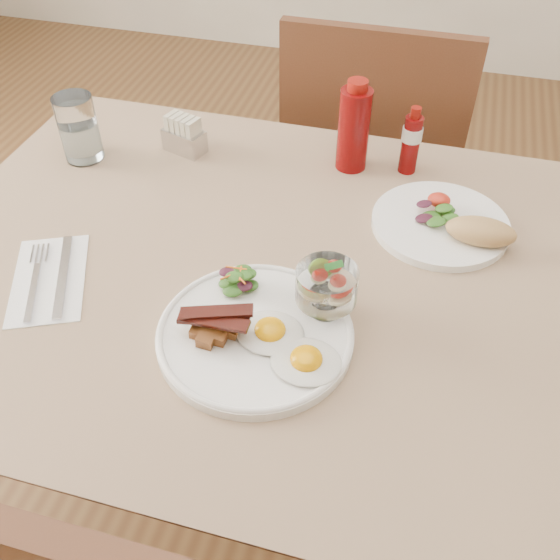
{
  "coord_description": "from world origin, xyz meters",
  "views": [
    {
      "loc": [
        0.14,
        -0.71,
        1.43
      ],
      "look_at": [
        -0.03,
        -0.1,
        0.82
      ],
      "focal_mm": 40.0,
      "sensor_mm": 36.0,
      "label": 1
    }
  ],
  "objects_px": {
    "chair_far": "(371,169)",
    "hot_sauce_bottle": "(411,141)",
    "main_plate": "(255,335)",
    "ketchup_bottle": "(354,128)",
    "sugar_caddy": "(184,136)",
    "second_plate": "(450,224)",
    "water_glass": "(80,132)",
    "fruit_cup": "(327,285)",
    "table": "(314,312)"
  },
  "relations": [
    {
      "from": "main_plate",
      "to": "ketchup_bottle",
      "type": "xyz_separation_m",
      "value": [
        0.05,
        0.47,
        0.07
      ]
    },
    {
      "from": "fruit_cup",
      "to": "sugar_caddy",
      "type": "height_order",
      "value": "fruit_cup"
    },
    {
      "from": "ketchup_bottle",
      "to": "water_glass",
      "type": "xyz_separation_m",
      "value": [
        -0.51,
        -0.11,
        -0.03
      ]
    },
    {
      "from": "second_plate",
      "to": "water_glass",
      "type": "height_order",
      "value": "water_glass"
    },
    {
      "from": "ketchup_bottle",
      "to": "water_glass",
      "type": "bearing_deg",
      "value": -167.99
    },
    {
      "from": "hot_sauce_bottle",
      "to": "water_glass",
      "type": "height_order",
      "value": "hot_sauce_bottle"
    },
    {
      "from": "hot_sauce_bottle",
      "to": "chair_far",
      "type": "bearing_deg",
      "value": 106.82
    },
    {
      "from": "chair_far",
      "to": "hot_sauce_bottle",
      "type": "bearing_deg",
      "value": -73.18
    },
    {
      "from": "ketchup_bottle",
      "to": "hot_sauce_bottle",
      "type": "height_order",
      "value": "ketchup_bottle"
    },
    {
      "from": "main_plate",
      "to": "sugar_caddy",
      "type": "height_order",
      "value": "sugar_caddy"
    },
    {
      "from": "hot_sauce_bottle",
      "to": "water_glass",
      "type": "relative_size",
      "value": 1.03
    },
    {
      "from": "chair_far",
      "to": "fruit_cup",
      "type": "relative_size",
      "value": 10.38
    },
    {
      "from": "hot_sauce_bottle",
      "to": "sugar_caddy",
      "type": "relative_size",
      "value": 1.45
    },
    {
      "from": "chair_far",
      "to": "water_glass",
      "type": "xyz_separation_m",
      "value": [
        -0.52,
        -0.46,
        0.28
      ]
    },
    {
      "from": "second_plate",
      "to": "sugar_caddy",
      "type": "distance_m",
      "value": 0.54
    },
    {
      "from": "table",
      "to": "ketchup_bottle",
      "type": "relative_size",
      "value": 7.56
    },
    {
      "from": "main_plate",
      "to": "ketchup_bottle",
      "type": "distance_m",
      "value": 0.48
    },
    {
      "from": "main_plate",
      "to": "fruit_cup",
      "type": "height_order",
      "value": "fruit_cup"
    },
    {
      "from": "ketchup_bottle",
      "to": "hot_sauce_bottle",
      "type": "distance_m",
      "value": 0.11
    },
    {
      "from": "second_plate",
      "to": "hot_sauce_bottle",
      "type": "relative_size",
      "value": 1.82
    },
    {
      "from": "ketchup_bottle",
      "to": "sugar_caddy",
      "type": "relative_size",
      "value": 1.93
    },
    {
      "from": "main_plate",
      "to": "fruit_cup",
      "type": "relative_size",
      "value": 3.12
    },
    {
      "from": "ketchup_bottle",
      "to": "sugar_caddy",
      "type": "distance_m",
      "value": 0.33
    },
    {
      "from": "main_plate",
      "to": "sugar_caddy",
      "type": "distance_m",
      "value": 0.52
    },
    {
      "from": "main_plate",
      "to": "fruit_cup",
      "type": "xyz_separation_m",
      "value": [
        0.09,
        0.07,
        0.06
      ]
    },
    {
      "from": "fruit_cup",
      "to": "ketchup_bottle",
      "type": "relative_size",
      "value": 0.51
    },
    {
      "from": "chair_far",
      "to": "ketchup_bottle",
      "type": "distance_m",
      "value": 0.47
    },
    {
      "from": "main_plate",
      "to": "sugar_caddy",
      "type": "relative_size",
      "value": 3.07
    },
    {
      "from": "chair_far",
      "to": "ketchup_bottle",
      "type": "relative_size",
      "value": 5.29
    },
    {
      "from": "chair_far",
      "to": "hot_sauce_bottle",
      "type": "relative_size",
      "value": 7.04
    },
    {
      "from": "table",
      "to": "second_plate",
      "type": "height_order",
      "value": "second_plate"
    },
    {
      "from": "sugar_caddy",
      "to": "main_plate",
      "type": "bearing_deg",
      "value": -39.49
    },
    {
      "from": "main_plate",
      "to": "water_glass",
      "type": "relative_size",
      "value": 2.19
    },
    {
      "from": "water_glass",
      "to": "sugar_caddy",
      "type": "bearing_deg",
      "value": 22.5
    },
    {
      "from": "fruit_cup",
      "to": "sugar_caddy",
      "type": "bearing_deg",
      "value": 134.62
    },
    {
      "from": "main_plate",
      "to": "sugar_caddy",
      "type": "xyz_separation_m",
      "value": [
        -0.28,
        0.44,
        0.02
      ]
    },
    {
      "from": "chair_far",
      "to": "main_plate",
      "type": "relative_size",
      "value": 3.32
    },
    {
      "from": "water_glass",
      "to": "second_plate",
      "type": "bearing_deg",
      "value": -3.67
    },
    {
      "from": "main_plate",
      "to": "second_plate",
      "type": "bearing_deg",
      "value": 52.28
    },
    {
      "from": "hot_sauce_bottle",
      "to": "water_glass",
      "type": "xyz_separation_m",
      "value": [
        -0.62,
        -0.12,
        -0.01
      ]
    },
    {
      "from": "fruit_cup",
      "to": "water_glass",
      "type": "bearing_deg",
      "value": 151.62
    },
    {
      "from": "ketchup_bottle",
      "to": "chair_far",
      "type": "bearing_deg",
      "value": 89.04
    },
    {
      "from": "table",
      "to": "fruit_cup",
      "type": "xyz_separation_m",
      "value": [
        0.03,
        -0.09,
        0.15
      ]
    },
    {
      "from": "fruit_cup",
      "to": "main_plate",
      "type": "bearing_deg",
      "value": -141.81
    },
    {
      "from": "table",
      "to": "water_glass",
      "type": "relative_size",
      "value": 10.4
    },
    {
      "from": "table",
      "to": "second_plate",
      "type": "xyz_separation_m",
      "value": [
        0.19,
        0.16,
        0.1
      ]
    },
    {
      "from": "fruit_cup",
      "to": "water_glass",
      "type": "relative_size",
      "value": 0.7
    },
    {
      "from": "hot_sauce_bottle",
      "to": "main_plate",
      "type": "bearing_deg",
      "value": -107.58
    },
    {
      "from": "main_plate",
      "to": "table",
      "type": "bearing_deg",
      "value": 71.25
    },
    {
      "from": "sugar_caddy",
      "to": "second_plate",
      "type": "bearing_deg",
      "value": 4.99
    }
  ]
}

